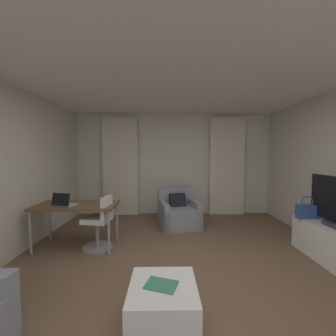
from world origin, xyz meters
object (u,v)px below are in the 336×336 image
armchair (179,213)px  laptop (64,203)px  desk_chair (100,226)px  tv_console (336,246)px  coffee_table (163,306)px  magazine_open (161,285)px  desk (77,208)px  handbag_primary (307,211)px

armchair → laptop: laptop is taller
desk_chair → tv_console: size_ratio=0.67×
coffee_table → magazine_open: (-0.02, -0.00, 0.20)m
laptop → coffee_table: laptop is taller
desk → magazine_open: size_ratio=3.99×
desk_chair → magazine_open: (1.04, -1.60, 0.00)m
desk → laptop: laptop is taller
laptop → tv_console: (4.07, -0.53, -0.51)m
armchair → desk: bearing=-149.6°
magazine_open → desk_chair: bearing=122.9°
armchair → handbag_primary: (2.00, -1.24, 0.38)m
desk_chair → laptop: 0.68m
desk_chair → tv_console: 3.55m
coffee_table → handbag_primary: size_ratio=1.69×
magazine_open → handbag_primary: bearing=32.9°
tv_console → laptop: bearing=172.6°
tv_console → handbag_primary: handbag_primary is taller
desk_chair → desk: bearing=166.7°
coffee_table → handbag_primary: handbag_primary is taller
desk → magazine_open: bearing=-49.6°
laptop → handbag_primary: size_ratio=1.02×
armchair → desk: (-1.79, -1.05, 0.40)m
desk → handbag_primary: bearing=-2.9°
desk_chair → handbag_primary: (3.38, -0.09, 0.26)m
magazine_open → handbag_primary: (2.34, 1.51, 0.25)m
laptop → magazine_open: bearing=-44.8°
coffee_table → magazine_open: size_ratio=1.89×
desk → tv_console: bearing=-9.3°
desk_chair → tv_console: desk_chair is taller
desk → armchair: bearing=30.4°
desk → tv_console: size_ratio=1.00×
desk → magazine_open: (1.45, -1.70, -0.27)m
laptop → coffee_table: size_ratio=0.60×
desk → handbag_primary: handbag_primary is taller
magazine_open → tv_console: size_ratio=0.25×
coffee_table → magazine_open: magazine_open is taller
handbag_primary → laptop: bearing=178.9°
desk → laptop: bearing=-143.0°
desk → magazine_open: desk is taller
armchair → tv_console: 2.72m
desk → desk_chair: (0.41, -0.10, -0.28)m
desk → coffee_table: (1.46, -1.70, -0.47)m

